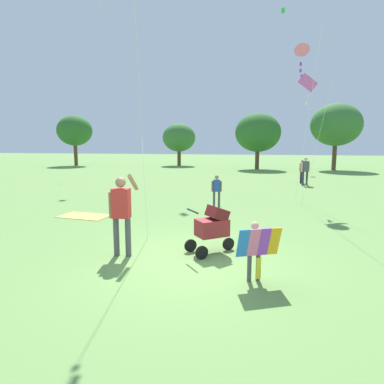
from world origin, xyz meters
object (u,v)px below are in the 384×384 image
Objects in this scene: person_adult_flyer at (121,209)px; picnic_blanket at (84,216)px; person_red_shirt at (302,170)px; stroller at (213,225)px; child_with_butterfly_kite at (255,246)px; kite_orange_delta at (302,52)px; kite_green_novelty at (308,88)px; person_back_turned at (217,188)px; person_couple_left at (305,169)px.

person_adult_flyer is 1.09× the size of picnic_blanket.
picnic_blanket is at bearing -126.75° from person_red_shirt.
stroller is 13.71m from person_red_shirt.
child_with_butterfly_kite is 14.85m from person_red_shirt.
child_with_butterfly_kite is at bearing -100.08° from kite_orange_delta.
child_with_butterfly_kite reaches higher than stroller.
kite_green_novelty is (1.70, 7.75, 3.71)m from child_with_butterfly_kite.
stroller is at bearing -104.16° from person_red_shirt.
child_with_butterfly_kite is 0.88× the size of person_back_turned.
person_couple_left is 8.21m from person_back_turned.
child_with_butterfly_kite is at bearing -99.48° from person_red_shirt.
stroller is 0.21× the size of kite_green_novelty.
child_with_butterfly_kite reaches higher than picnic_blanket.
child_with_butterfly_kite is 0.60× the size of person_adult_flyer.
person_adult_flyer is 1.10× the size of person_couple_left.
kite_green_novelty is at bearing 57.53° from person_adult_flyer.
person_couple_left is at bearing 67.85° from person_adult_flyer.
person_adult_flyer is 5.79m from person_back_turned.
picnic_blanket is at bearing -149.15° from person_back_turned.
kite_orange_delta is at bearing 31.47° from picnic_blanket.
kite_green_novelty is 3.11× the size of picnic_blanket.
person_red_shirt is at bearing 80.52° from child_with_butterfly_kite.
child_with_butterfly_kite is at bearing -102.36° from kite_green_novelty.
person_couple_left is 1.32× the size of person_back_turned.
person_adult_flyer is 1.66× the size of stroller.
person_adult_flyer is at bearing -119.22° from kite_orange_delta.
person_adult_flyer reaches higher than person_red_shirt.
person_couple_left is (2.50, 13.62, 0.29)m from child_with_butterfly_kite.
kite_orange_delta reaches higher than person_back_turned.
person_back_turned reaches higher than child_with_butterfly_kite.
kite_green_novelty reaches higher than person_red_shirt.
person_adult_flyer is 0.29× the size of kite_orange_delta.
person_adult_flyer is 1.27× the size of person_red_shirt.
person_back_turned is 0.75× the size of picnic_blanket.
kite_orange_delta is (1.48, 8.31, 5.10)m from child_with_butterfly_kite.
kite_orange_delta is 6.14m from person_back_turned.
person_red_shirt is (0.75, 6.89, -3.54)m from kite_green_novelty.
person_back_turned is (-2.96, -1.87, -5.04)m from kite_orange_delta.
person_adult_flyer is 14.78m from person_red_shirt.
kite_orange_delta is at bearing 71.09° from stroller.
stroller is at bearing 16.98° from person_adult_flyer.
person_adult_flyer reaches higher than child_with_butterfly_kite.
kite_green_novelty is 4.14× the size of person_back_turned.
person_red_shirt is at bearing 53.25° from picnic_blanket.
picnic_blanket is (-4.54, 2.72, -0.60)m from stroller.
person_back_turned is (-1.48, 6.44, 0.06)m from child_with_butterfly_kite.
stroller is 5.33m from picnic_blanket.
kite_green_novelty reaches higher than person_adult_flyer.
person_couple_left is at bearing -87.18° from person_red_shirt.
person_red_shirt is 9.09m from person_back_turned.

